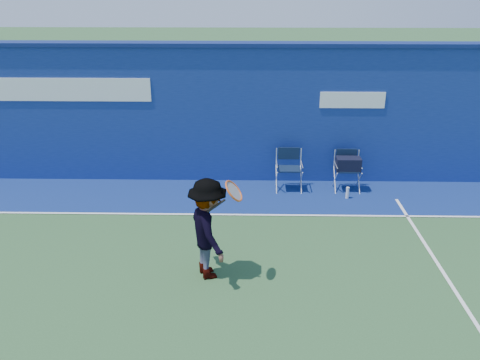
{
  "coord_description": "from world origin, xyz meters",
  "views": [
    {
      "loc": [
        1.39,
        -5.81,
        4.45
      ],
      "look_at": [
        1.22,
        2.6,
        1.0
      ],
      "focal_mm": 38.0,
      "sensor_mm": 36.0,
      "label": 1
    }
  ],
  "objects_px": {
    "directors_chair_right": "(347,174)",
    "tennis_player": "(208,229)",
    "directors_chair_left": "(289,177)",
    "water_bottle": "(347,193)"
  },
  "relations": [
    {
      "from": "directors_chair_right",
      "to": "tennis_player",
      "type": "bearing_deg",
      "value": -128.66
    },
    {
      "from": "directors_chair_left",
      "to": "tennis_player",
      "type": "height_order",
      "value": "tennis_player"
    },
    {
      "from": "water_bottle",
      "to": "tennis_player",
      "type": "height_order",
      "value": "tennis_player"
    },
    {
      "from": "directors_chair_left",
      "to": "tennis_player",
      "type": "bearing_deg",
      "value": -113.34
    },
    {
      "from": "directors_chair_right",
      "to": "water_bottle",
      "type": "distance_m",
      "value": 0.53
    },
    {
      "from": "water_bottle",
      "to": "tennis_player",
      "type": "relative_size",
      "value": 0.16
    },
    {
      "from": "directors_chair_left",
      "to": "water_bottle",
      "type": "xyz_separation_m",
      "value": [
        1.21,
        -0.47,
        -0.16
      ]
    },
    {
      "from": "directors_chair_left",
      "to": "tennis_player",
      "type": "relative_size",
      "value": 0.55
    },
    {
      "from": "directors_chair_left",
      "to": "water_bottle",
      "type": "relative_size",
      "value": 3.51
    },
    {
      "from": "directors_chair_left",
      "to": "water_bottle",
      "type": "distance_m",
      "value": 1.31
    }
  ]
}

